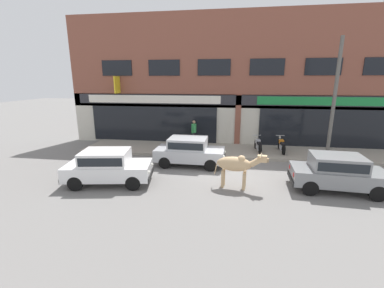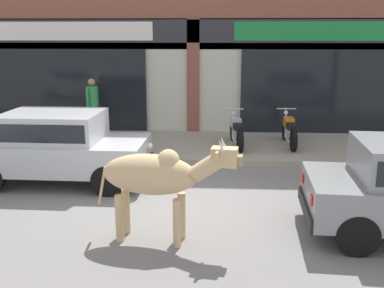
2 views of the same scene
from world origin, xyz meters
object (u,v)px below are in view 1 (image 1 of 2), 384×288
object	(u,v)px
car_3	(108,165)
motorcycle_1	(281,145)
cow	(237,165)
utility_pole	(334,101)
motorcycle_0	(258,145)
car_1	(189,150)
car_0	(338,171)
pedestrian	(194,130)

from	to	relation	value
car_3	motorcycle_1	distance (m)	9.94
cow	utility_pole	world-z (taller)	utility_pole
motorcycle_0	motorcycle_1	size ratio (longest dim) A/B	1.00
cow	motorcycle_0	distance (m)	5.42
car_1	car_0	bearing A→B (deg)	-19.24
car_1	car_3	size ratio (longest dim) A/B	0.96
motorcycle_0	pedestrian	world-z (taller)	pedestrian
utility_pole	cow	bearing A→B (deg)	-139.74
car_3	car_0	bearing A→B (deg)	4.41
utility_pole	car_1	bearing A→B (deg)	-167.81
car_3	utility_pole	distance (m)	11.45
motorcycle_0	utility_pole	xyz separation A→B (m)	(3.50, -1.11, 2.73)
motorcycle_0	cow	bearing A→B (deg)	-104.62
car_0	pedestrian	distance (m)	8.92
motorcycle_0	motorcycle_1	world-z (taller)	same
car_0	pedestrian	size ratio (longest dim) A/B	2.31
car_0	motorcycle_0	world-z (taller)	car_0
motorcycle_0	utility_pole	bearing A→B (deg)	-17.61
pedestrian	utility_pole	size ratio (longest dim) A/B	0.26
car_0	car_3	bearing A→B (deg)	-175.59
car_0	car_3	size ratio (longest dim) A/B	0.97
car_3	motorcycle_1	size ratio (longest dim) A/B	2.09
motorcycle_0	car_0	bearing A→B (deg)	-61.97
motorcycle_1	pedestrian	bearing A→B (deg)	170.00
cow	motorcycle_0	bearing A→B (deg)	75.38
pedestrian	utility_pole	world-z (taller)	utility_pole
car_3	car_1	bearing A→B (deg)	44.14
cow	car_3	distance (m)	5.40
car_0	motorcycle_0	xyz separation A→B (m)	(-2.60, 4.88, -0.27)
motorcycle_1	pedestrian	world-z (taller)	pedestrian
car_0	utility_pole	distance (m)	4.59
car_1	motorcycle_0	bearing A→B (deg)	35.63
motorcycle_0	pedestrian	size ratio (longest dim) A/B	1.13
car_1	pedestrian	distance (m)	3.78
motorcycle_0	car_3	bearing A→B (deg)	-140.30
cow	car_1	xyz separation A→B (m)	(-2.36, 2.56, -0.19)
car_3	utility_pole	bearing A→B (deg)	23.66
motorcycle_1	cow	bearing A→B (deg)	-117.00
cow	pedestrian	xyz separation A→B (m)	(-2.67, 6.32, 0.14)
cow	pedestrian	world-z (taller)	pedestrian
motorcycle_1	utility_pole	bearing A→B (deg)	-30.32
car_1	utility_pole	xyz separation A→B (m)	(7.23, 1.56, 2.46)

